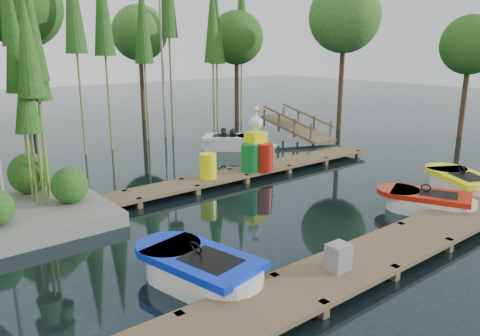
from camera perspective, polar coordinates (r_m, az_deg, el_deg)
ground_plane at (r=13.41m, az=-0.33°, el=-5.32°), size 90.00×90.00×0.00m
near_dock at (r=10.45m, az=15.47°, el=-10.55°), size 18.00×1.50×0.50m
far_dock at (r=15.81m, az=-3.13°, el=-1.32°), size 15.00×1.20×0.50m
tree_screen at (r=21.32m, az=-24.10°, el=17.62°), size 34.42×18.53×10.31m
lamp_rear at (r=23.99m, az=-9.49°, el=13.76°), size 0.30×0.30×7.25m
ramp at (r=23.82m, az=6.95°, el=4.95°), size 1.50×3.94×1.49m
boat_blue at (r=9.46m, az=-4.86°, el=-12.45°), size 1.93×3.20×1.00m
boat_red at (r=14.33m, az=21.92°, el=-3.98°), size 2.21×2.96×0.91m
boat_yellow_near at (r=16.54m, az=25.41°, el=-1.83°), size 2.58×3.24×1.00m
boat_white_far at (r=21.36m, az=-1.10°, el=3.18°), size 3.10×2.89×1.39m
utility_cabinet at (r=9.55m, az=11.89°, el=-10.57°), size 0.44×0.37×0.54m
yellow_barrel at (r=15.54m, az=-3.92°, el=0.26°), size 0.56×0.56×0.84m
drum_cluster at (r=16.56m, az=2.12°, el=2.05°), size 1.30×1.19×2.25m
seagull_post at (r=17.31m, az=4.08°, el=2.16°), size 0.50×0.27×0.80m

